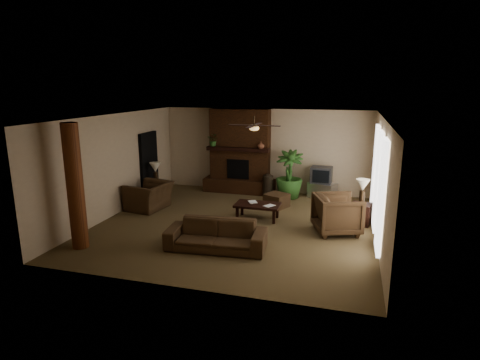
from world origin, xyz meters
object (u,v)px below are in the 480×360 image
(tv_stand, at_px, (322,190))
(floor_plant, at_px, (289,185))
(log_column, at_px, (75,187))
(armchair_left, at_px, (149,192))
(armchair_right, at_px, (337,212))
(floor_vase, at_px, (268,184))
(lamp_left, at_px, (155,169))
(side_table_right, at_px, (361,214))
(side_table_left, at_px, (156,191))
(coffee_table, at_px, (258,206))
(ottoman, at_px, (277,200))
(sofa, at_px, (216,230))
(lamp_right, at_px, (363,187))

(tv_stand, distance_m, floor_plant, 1.10)
(log_column, xyz_separation_m, floor_plant, (3.89, 5.28, -0.97))
(log_column, height_order, armchair_left, log_column)
(armchair_right, distance_m, floor_vase, 3.57)
(floor_vase, relative_size, floor_plant, 0.50)
(lamp_left, relative_size, side_table_right, 1.18)
(armchair_left, height_order, side_table_left, armchair_left)
(tv_stand, bearing_deg, side_table_right, -39.06)
(coffee_table, xyz_separation_m, floor_vase, (-0.18, 2.27, 0.06))
(armchair_left, xyz_separation_m, ottoman, (3.58, 1.20, -0.32))
(sofa, bearing_deg, armchair_right, 30.00)
(armchair_right, relative_size, side_table_right, 1.92)
(coffee_table, relative_size, floor_vase, 1.56)
(ottoman, distance_m, floor_plant, 1.13)
(log_column, distance_m, lamp_right, 6.96)
(side_table_left, bearing_deg, floor_plant, 17.86)
(log_column, distance_m, sofa, 3.22)
(lamp_left, bearing_deg, side_table_left, 129.94)
(tv_stand, xyz_separation_m, floor_plant, (-1.05, -0.27, 0.18))
(log_column, bearing_deg, coffee_table, 40.84)
(log_column, xyz_separation_m, lamp_left, (-0.13, 3.93, -0.40))
(coffee_table, relative_size, side_table_right, 2.18)
(side_table_right, bearing_deg, sofa, -140.61)
(side_table_right, bearing_deg, lamp_left, 174.25)
(side_table_left, height_order, lamp_left, lamp_left)
(log_column, height_order, coffee_table, log_column)
(armchair_right, distance_m, lamp_left, 5.85)
(sofa, xyz_separation_m, armchair_right, (2.54, 1.75, 0.10))
(armchair_left, xyz_separation_m, floor_vase, (3.10, 2.22, -0.09))
(armchair_right, xyz_separation_m, lamp_left, (-5.65, 1.44, 0.47))
(sofa, height_order, side_table_left, sofa)
(floor_plant, distance_m, lamp_right, 3.00)
(sofa, bearing_deg, floor_plant, 74.07)
(sofa, xyz_separation_m, coffee_table, (0.43, 2.21, -0.06))
(floor_plant, height_order, lamp_right, lamp_right)
(sofa, distance_m, lamp_right, 4.10)
(ottoman, distance_m, lamp_left, 3.92)
(coffee_table, bearing_deg, floor_vase, 94.63)
(floor_plant, distance_m, lamp_left, 4.28)
(armchair_right, height_order, tv_stand, armchair_right)
(ottoman, height_order, floor_vase, floor_vase)
(lamp_left, xyz_separation_m, side_table_right, (6.23, -0.63, -0.73))
(armchair_left, bearing_deg, side_table_left, -155.50)
(armchair_left, xyz_separation_m, floor_plant, (3.77, 2.29, -0.09))
(armchair_left, relative_size, floor_plant, 0.78)
(coffee_table, bearing_deg, sofa, -100.91)
(armchair_left, distance_m, ottoman, 3.79)
(lamp_left, bearing_deg, floor_plant, 18.59)
(floor_vase, bearing_deg, coffee_table, -85.37)
(log_column, height_order, ottoman, log_column)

